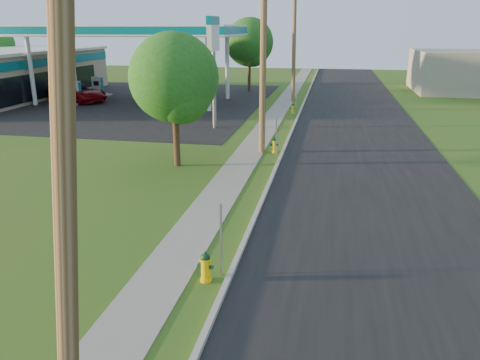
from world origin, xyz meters
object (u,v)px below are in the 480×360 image
at_px(utility_pole_near, 63,140).
at_px(price_pylon, 213,41).
at_px(utility_pole_mid, 263,54).
at_px(hydrant_near, 206,267).
at_px(fuel_pump_se, 191,92).
at_px(utility_pole_far, 294,45).
at_px(fuel_pump_sw, 98,89).
at_px(hydrant_mid, 274,145).
at_px(hydrant_far, 293,109).
at_px(car_red, 78,93).
at_px(tree_lot, 250,44).
at_px(tree_verge, 176,82).
at_px(fuel_pump_ne, 177,98).
at_px(fuel_pump_nw, 76,95).

distance_m(utility_pole_near, price_pylon, 23.83).
relative_size(utility_pole_mid, hydrant_near, 11.92).
bearing_deg(fuel_pump_se, utility_pole_far, 6.41).
bearing_deg(price_pylon, utility_pole_far, 72.67).
xyz_separation_m(utility_pole_far, fuel_pump_se, (-8.90, -1.00, -4.08)).
distance_m(fuel_pump_sw, hydrant_mid, 25.11).
relative_size(hydrant_far, car_red, 0.14).
xyz_separation_m(price_pylon, tree_lot, (-0.89, 18.36, -0.80)).
distance_m(tree_lot, hydrant_far, 13.86).
xyz_separation_m(utility_pole_far, price_pylon, (-3.90, -12.50, 0.63)).
bearing_deg(hydrant_near, price_pylon, 103.32).
bearing_deg(car_red, tree_verge, -115.82).
relative_size(utility_pole_mid, fuel_pump_ne, 3.06).
relative_size(fuel_pump_nw, price_pylon, 0.47).
bearing_deg(utility_pole_far, tree_verge, -99.18).
bearing_deg(hydrant_near, tree_verge, 111.82).
height_order(fuel_pump_sw, hydrant_mid, fuel_pump_sw).
bearing_deg(utility_pole_near, fuel_pump_nw, 120.00).
xyz_separation_m(utility_pole_mid, hydrant_far, (0.58, 11.82, -4.57)).
xyz_separation_m(fuel_pump_sw, car_red, (-0.39, -2.99, 0.08)).
bearing_deg(hydrant_mid, fuel_pump_ne, 126.43).
xyz_separation_m(utility_pole_far, hydrant_far, (0.58, -6.18, -4.42)).
bearing_deg(fuel_pump_sw, car_red, -97.39).
bearing_deg(fuel_pump_se, fuel_pump_nw, -156.04).
distance_m(price_pylon, tree_verge, 8.92).
distance_m(fuel_pump_ne, tree_lot, 12.25).
height_order(fuel_pump_ne, fuel_pump_se, same).
height_order(fuel_pump_nw, fuel_pump_se, same).
xyz_separation_m(hydrant_near, car_red, (-18.81, 27.17, 0.40)).
bearing_deg(fuel_pump_ne, utility_pole_far, 29.33).
xyz_separation_m(fuel_pump_nw, price_pylon, (14.00, -7.50, 4.71)).
xyz_separation_m(utility_pole_far, tree_lot, (-4.79, 5.86, -0.17)).
relative_size(tree_verge, hydrant_mid, 7.41).
height_order(tree_verge, hydrant_mid, tree_verge).
bearing_deg(hydrant_near, fuel_pump_se, 107.34).
xyz_separation_m(fuel_pump_nw, fuel_pump_sw, (0.00, 4.00, 0.00)).
bearing_deg(utility_pole_mid, utility_pole_near, -90.00).
bearing_deg(fuel_pump_se, fuel_pump_ne, -90.00).
xyz_separation_m(utility_pole_far, fuel_pump_nw, (-17.90, -5.00, -4.08)).
bearing_deg(fuel_pump_se, car_red, -162.33).
distance_m(hydrant_near, hydrant_far, 24.98).
bearing_deg(car_red, hydrant_far, -73.11).
height_order(price_pylon, tree_lot, tree_lot).
xyz_separation_m(fuel_pump_sw, tree_lot, (13.11, 6.86, 3.91)).
bearing_deg(fuel_pump_sw, price_pylon, -39.40).
height_order(fuel_pump_se, hydrant_near, fuel_pump_se).
distance_m(price_pylon, hydrant_far, 9.24).
xyz_separation_m(fuel_pump_ne, tree_lot, (4.11, 10.86, 3.91)).
xyz_separation_m(price_pylon, tree_verge, (0.46, -8.78, -1.52)).
bearing_deg(utility_pole_near, price_pylon, 99.42).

